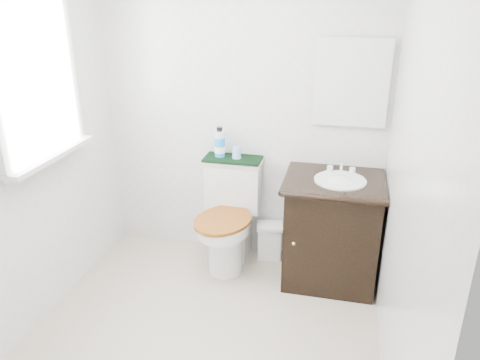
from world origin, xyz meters
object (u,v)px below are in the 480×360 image
at_px(trash_bin, 269,240).
at_px(mouthwash_bottle, 220,143).
at_px(toilet, 229,221).
at_px(cup, 237,153).
at_px(vanity, 332,228).

height_order(trash_bin, mouthwash_bottle, mouthwash_bottle).
relative_size(toilet, cup, 9.39).
relative_size(toilet, mouthwash_bottle, 3.57).
xyz_separation_m(toilet, vanity, (0.80, -0.06, 0.07)).
bearing_deg(toilet, mouthwash_bottle, 127.97).
relative_size(vanity, trash_bin, 3.06).
bearing_deg(mouthwash_bottle, trash_bin, -0.49).
distance_m(toilet, mouthwash_bottle, 0.62).
bearing_deg(vanity, toilet, 175.53).
relative_size(trash_bin, cup, 3.38).
bearing_deg(trash_bin, cup, -177.79).
bearing_deg(mouthwash_bottle, cup, -5.77).
xyz_separation_m(trash_bin, cup, (-0.27, -0.01, 0.74)).
xyz_separation_m(vanity, cup, (-0.77, 0.19, 0.46)).
height_order(mouthwash_bottle, cup, mouthwash_bottle).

